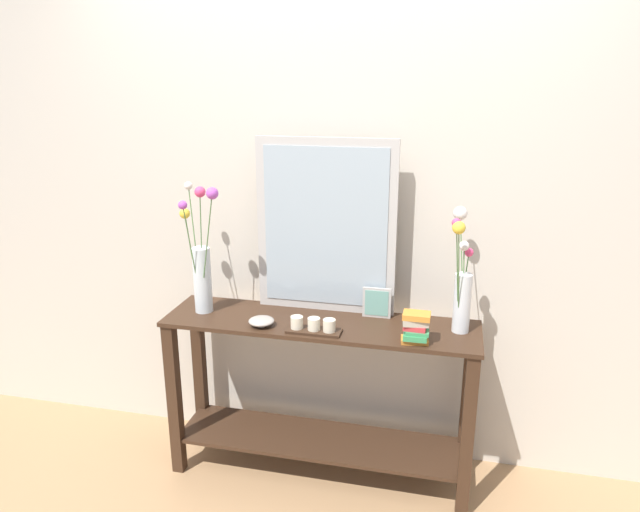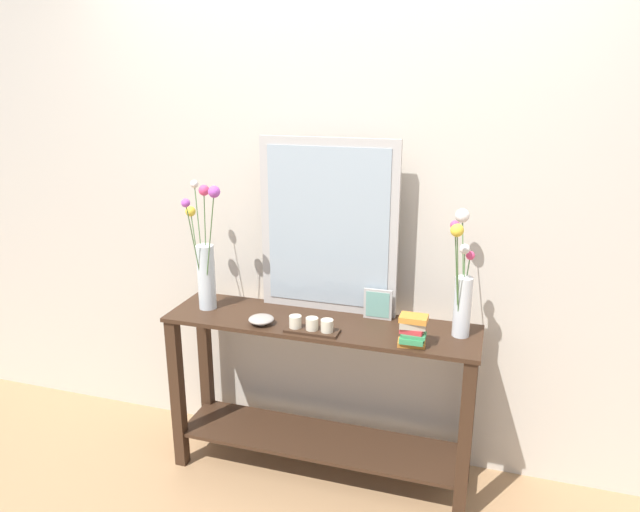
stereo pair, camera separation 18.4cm
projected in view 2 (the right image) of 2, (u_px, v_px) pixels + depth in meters
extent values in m
cube|color=#A87F56|center=(320.00, 472.00, 2.95)|extent=(7.00, 6.00, 0.02)
cube|color=beige|center=(339.00, 196.00, 2.83)|extent=(6.40, 0.08, 2.70)
cube|color=#382316|center=(320.00, 324.00, 2.71)|extent=(1.46, 0.37, 0.02)
cube|color=#382316|center=(320.00, 440.00, 2.89)|extent=(1.40, 0.33, 0.02)
cube|color=#382316|center=(178.00, 394.00, 2.89)|extent=(0.06, 0.06, 0.79)
cube|color=#382316|center=(464.00, 444.00, 2.50)|extent=(0.06, 0.06, 0.79)
cube|color=#382316|center=(206.00, 367.00, 3.16)|extent=(0.06, 0.06, 0.79)
cube|color=#382316|center=(469.00, 408.00, 2.77)|extent=(0.06, 0.06, 0.79)
cube|color=#B7B2AD|center=(328.00, 227.00, 2.73)|extent=(0.66, 0.03, 0.83)
cube|color=#9EADB7|center=(327.00, 228.00, 2.72)|extent=(0.58, 0.00, 0.75)
cylinder|color=silver|center=(206.00, 277.00, 2.82)|extent=(0.09, 0.09, 0.32)
cylinder|color=#4C753D|center=(196.00, 256.00, 2.74)|extent=(0.01, 0.12, 0.53)
sphere|color=#B24CB7|center=(186.00, 203.00, 2.61)|extent=(0.04, 0.04, 0.04)
cylinder|color=#4C753D|center=(206.00, 248.00, 2.79)|extent=(0.03, 0.02, 0.57)
sphere|color=#EA4275|center=(204.00, 190.00, 2.69)|extent=(0.05, 0.05, 0.05)
cylinder|color=#4C753D|center=(209.00, 251.00, 2.72)|extent=(0.13, 0.09, 0.58)
sphere|color=#B24CB7|center=(214.00, 192.00, 2.58)|extent=(0.05, 0.05, 0.05)
cylinder|color=#4C753D|center=(200.00, 244.00, 2.84)|extent=(0.07, 0.08, 0.58)
sphere|color=silver|center=(194.00, 184.00, 2.80)|extent=(0.04, 0.04, 0.04)
cylinder|color=#4C753D|center=(197.00, 258.00, 2.84)|extent=(0.09, 0.08, 0.45)
sphere|color=yellow|center=(190.00, 211.00, 2.82)|extent=(0.05, 0.05, 0.05)
cylinder|color=silver|center=(462.00, 307.00, 2.52)|extent=(0.08, 0.08, 0.27)
cylinder|color=#4C753D|center=(458.00, 283.00, 2.44)|extent=(0.04, 0.10, 0.48)
sphere|color=yellow|center=(457.00, 230.00, 2.33)|extent=(0.05, 0.05, 0.05)
cylinder|color=#4C753D|center=(464.00, 291.00, 2.51)|extent=(0.02, 0.03, 0.37)
sphere|color=silver|center=(465.00, 249.00, 2.47)|extent=(0.04, 0.04, 0.04)
cylinder|color=#4C753D|center=(463.00, 274.00, 2.53)|extent=(0.05, 0.11, 0.50)
sphere|color=silver|center=(462.00, 216.00, 2.52)|extent=(0.06, 0.06, 0.06)
cylinder|color=#4C753D|center=(464.00, 294.00, 2.52)|extent=(0.03, 0.07, 0.34)
sphere|color=#EA4275|center=(470.00, 256.00, 2.50)|extent=(0.04, 0.04, 0.04)
cylinder|color=#4C753D|center=(457.00, 281.00, 2.45)|extent=(0.04, 0.09, 0.50)
sphere|color=#EA4275|center=(455.00, 225.00, 2.34)|extent=(0.04, 0.04, 0.04)
cube|color=#382316|center=(311.00, 331.00, 2.60)|extent=(0.24, 0.09, 0.01)
cylinder|color=beige|center=(295.00, 322.00, 2.61)|extent=(0.06, 0.06, 0.05)
cylinder|color=beige|center=(311.00, 324.00, 2.59)|extent=(0.06, 0.06, 0.05)
cylinder|color=beige|center=(327.00, 326.00, 2.57)|extent=(0.06, 0.06, 0.05)
cube|color=#B7B2AD|center=(378.00, 304.00, 2.72)|extent=(0.13, 0.01, 0.15)
cube|color=#6FA799|center=(378.00, 305.00, 2.71)|extent=(0.11, 0.00, 0.12)
cylinder|color=#9E9389|center=(261.00, 323.00, 2.68)|extent=(0.05, 0.05, 0.01)
ellipsoid|color=#9E9389|center=(261.00, 319.00, 2.67)|extent=(0.12, 0.12, 0.03)
cube|color=orange|center=(412.00, 343.00, 2.46)|extent=(0.12, 0.08, 0.02)
cube|color=#388E56|center=(412.00, 339.00, 2.45)|extent=(0.10, 0.09, 0.02)
cube|color=#388E56|center=(414.00, 335.00, 2.44)|extent=(0.10, 0.07, 0.02)
cube|color=#C63338|center=(412.00, 330.00, 2.45)|extent=(0.10, 0.07, 0.02)
cube|color=#B2A893|center=(413.00, 324.00, 2.44)|extent=(0.12, 0.09, 0.03)
cube|color=orange|center=(414.00, 318.00, 2.43)|extent=(0.12, 0.08, 0.02)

